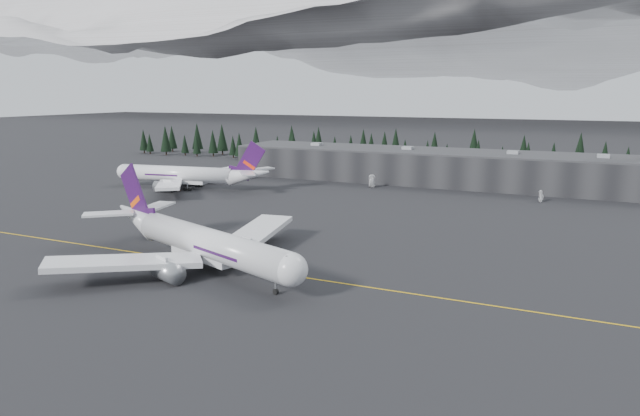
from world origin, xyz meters
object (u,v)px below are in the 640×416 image
at_px(gse_vehicle_a, 372,186).
at_px(gse_vehicle_b, 541,200).
at_px(jet_main, 196,240).
at_px(terminal, 432,166).
at_px(jet_parked, 190,175).

xyz_separation_m(gse_vehicle_a, gse_vehicle_b, (59.39, -4.01, -0.01)).
bearing_deg(jet_main, gse_vehicle_b, 80.08).
xyz_separation_m(terminal, gse_vehicle_b, (42.40, -26.13, -5.63)).
xyz_separation_m(terminal, gse_vehicle_a, (-16.98, -22.11, -5.62)).
bearing_deg(jet_main, terminal, 102.58).
distance_m(jet_parked, gse_vehicle_b, 122.21).
height_order(terminal, gse_vehicle_a, terminal).
distance_m(terminal, jet_main, 130.10).
height_order(jet_main, jet_parked, jet_main).
relative_size(jet_parked, gse_vehicle_b, 15.76).
height_order(jet_main, gse_vehicle_b, jet_main).
distance_m(jet_parked, gse_vehicle_a, 67.31).
distance_m(jet_main, jet_parked, 97.18).
relative_size(jet_main, jet_parked, 1.01).
bearing_deg(gse_vehicle_b, terminal, -143.80).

